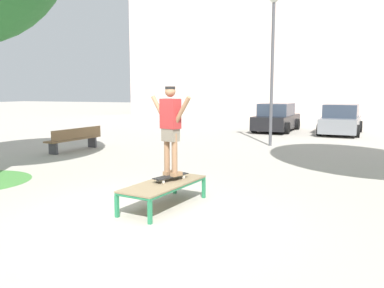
{
  "coord_description": "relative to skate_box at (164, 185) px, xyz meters",
  "views": [
    {
      "loc": [
        3.1,
        -6.07,
        2.16
      ],
      "look_at": [
        0.11,
        1.93,
        1.0
      ],
      "focal_mm": 36.71,
      "sensor_mm": 36.0,
      "label": 1
    }
  ],
  "objects": [
    {
      "name": "ground_plane",
      "position": [
        -0.11,
        -0.43,
        -0.41
      ],
      "size": [
        120.0,
        120.0,
        0.0
      ],
      "primitive_type": "plane",
      "color": "#B2AA9E"
    },
    {
      "name": "skate_box",
      "position": [
        0.0,
        0.0,
        0.0
      ],
      "size": [
        1.07,
        2.0,
        0.46
      ],
      "color": "#237A4C",
      "rests_on": "ground"
    },
    {
      "name": "skater",
      "position": [
        0.04,
        0.24,
        1.12
      ],
      "size": [
        0.96,
        0.42,
        1.69
      ],
      "color": "#8E6647",
      "rests_on": "skateboard"
    },
    {
      "name": "light_post",
      "position": [
        0.49,
        9.06,
        3.41
      ],
      "size": [
        0.36,
        0.36,
        5.83
      ],
      "color": "#4C4C51",
      "rests_on": "ground"
    },
    {
      "name": "car_grey",
      "position": [
        3.11,
        14.58,
        0.28
      ],
      "size": [
        2.19,
        4.33,
        1.5
      ],
      "color": "slate",
      "rests_on": "ground"
    },
    {
      "name": "park_bench",
      "position": [
        -5.93,
        5.22,
        0.03
      ],
      "size": [
        0.75,
        2.44,
        0.83
      ],
      "color": "brown",
      "rests_on": "ground"
    },
    {
      "name": "skateboard",
      "position": [
        0.04,
        0.24,
        0.12
      ],
      "size": [
        0.47,
        0.82,
        0.09
      ],
      "color": "black",
      "rests_on": "skate_box"
    },
    {
      "name": "car_black",
      "position": [
        -0.15,
        14.91,
        0.28
      ],
      "size": [
        2.21,
        4.34,
        1.5
      ],
      "color": "black",
      "rests_on": "ground"
    },
    {
      "name": "building_facade",
      "position": [
        2.79,
        27.4,
        5.35
      ],
      "size": [
        35.5,
        4.0,
        11.54
      ],
      "primitive_type": "cube",
      "color": "beige",
      "rests_on": "ground"
    }
  ]
}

